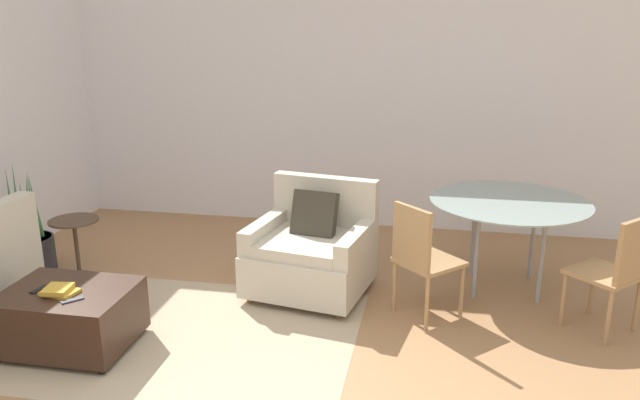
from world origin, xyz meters
TOP-DOWN VIEW (x-y plane):
  - wall_back at (0.00, 3.79)m, footprint 12.00×0.06m
  - area_rug at (-0.69, 1.02)m, footprint 2.42×1.82m
  - armchair at (0.05, 1.96)m, footprint 1.06×1.00m
  - ottoman at (-1.42, 0.74)m, footprint 0.85×0.66m
  - book_stack at (-1.43, 0.67)m, footprint 0.25×0.21m
  - tv_remote_primary at (-1.28, 0.59)m, footprint 0.13×0.13m
  - tv_remote_secondary at (-1.60, 0.70)m, footprint 0.07×0.14m
  - potted_plant at (-2.53, 1.90)m, footprint 0.41×0.41m
  - side_table at (-2.03, 1.84)m, footprint 0.42×0.42m
  - dining_table at (1.62, 2.31)m, footprint 1.29×1.29m
  - dining_chair_near_left at (0.94, 1.63)m, footprint 0.59×0.59m
  - dining_chair_near_right at (2.31, 1.63)m, footprint 0.59×0.59m

SIDE VIEW (x-z plane):
  - area_rug at x=-0.69m, z-range 0.00..0.01m
  - potted_plant at x=-2.53m, z-range -0.29..0.72m
  - ottoman at x=-1.42m, z-range 0.02..0.45m
  - armchair at x=0.05m, z-range -0.11..0.81m
  - side_table at x=-2.03m, z-range 0.11..0.65m
  - tv_remote_primary at x=-1.28m, z-range 0.43..0.44m
  - tv_remote_secondary at x=-1.60m, z-range 0.43..0.44m
  - book_stack at x=-1.43m, z-range 0.42..0.48m
  - dining_chair_near_left at x=0.94m, z-range 0.07..0.97m
  - dining_chair_near_right at x=2.31m, z-range 0.07..0.97m
  - dining_table at x=1.62m, z-range 0.32..1.09m
  - wall_back at x=0.00m, z-range 0.00..2.75m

